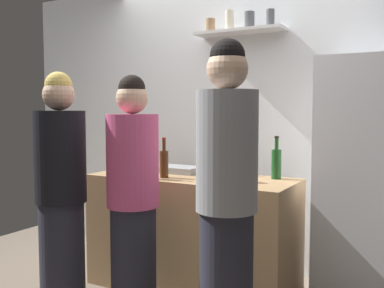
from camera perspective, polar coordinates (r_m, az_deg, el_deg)
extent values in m
cube|color=white|center=(3.93, 6.36, 3.09)|extent=(4.80, 0.10, 2.60)
cube|color=silver|center=(3.82, 6.17, 14.33)|extent=(0.78, 0.22, 0.02)
cylinder|color=olive|center=(3.95, 2.42, 15.10)|extent=(0.08, 0.08, 0.12)
cylinder|color=beige|center=(3.88, 4.90, 15.67)|extent=(0.07, 0.07, 0.17)
cylinder|color=#4C4C51|center=(3.80, 7.48, 15.64)|extent=(0.08, 0.08, 0.14)
cylinder|color=#4C4C51|center=(3.74, 10.15, 15.80)|extent=(0.07, 0.07, 0.14)
cube|color=white|center=(3.28, 22.23, -4.95)|extent=(0.67, 0.62, 1.74)
cube|color=#9E7A51|center=(3.46, 0.00, -11.49)|extent=(1.58, 0.64, 0.88)
cube|color=gray|center=(3.58, -1.71, -3.33)|extent=(0.34, 0.24, 0.05)
cylinder|color=#B2B2B7|center=(3.72, -8.22, -2.60)|extent=(0.10, 0.10, 0.11)
cylinder|color=silver|center=(3.72, -8.04, -1.71)|extent=(0.02, 0.02, 0.16)
cylinder|color=silver|center=(3.72, -8.20, -1.66)|extent=(0.03, 0.01, 0.17)
cylinder|color=silver|center=(3.73, -8.04, -1.63)|extent=(0.04, 0.02, 0.17)
cylinder|color=silver|center=(3.71, -7.90, -1.53)|extent=(0.03, 0.03, 0.18)
cylinder|color=silver|center=(3.70, -8.21, -1.82)|extent=(0.01, 0.01, 0.15)
cylinder|color=silver|center=(3.73, -8.12, -1.71)|extent=(0.04, 0.01, 0.15)
cylinder|color=silver|center=(3.70, -8.42, -1.74)|extent=(0.05, 0.01, 0.16)
cylinder|color=silver|center=(3.71, -8.19, -1.74)|extent=(0.01, 0.01, 0.16)
cylinder|color=#19471E|center=(3.30, 10.91, -2.60)|extent=(0.07, 0.07, 0.22)
cylinder|color=#19471E|center=(3.28, 10.94, 0.01)|extent=(0.03, 0.03, 0.08)
cylinder|color=black|center=(3.28, 10.96, 0.88)|extent=(0.03, 0.03, 0.02)
cylinder|color=black|center=(3.49, 3.90, -2.12)|extent=(0.06, 0.06, 0.22)
cylinder|color=black|center=(3.48, 3.91, 0.31)|extent=(0.03, 0.03, 0.08)
cylinder|color=gold|center=(3.48, 3.91, 1.08)|extent=(0.03, 0.03, 0.02)
cylinder|color=#472814|center=(3.30, -3.65, -2.64)|extent=(0.06, 0.06, 0.20)
cylinder|color=#472814|center=(3.29, -3.66, -0.16)|extent=(0.03, 0.03, 0.08)
cylinder|color=maroon|center=(3.29, -3.67, 0.71)|extent=(0.03, 0.03, 0.02)
cylinder|color=#B2BFB2|center=(3.26, -5.85, -2.44)|extent=(0.07, 0.07, 0.24)
cylinder|color=#B2BFB2|center=(3.25, -5.87, 0.28)|extent=(0.03, 0.03, 0.08)
cylinder|color=#333333|center=(3.25, -5.88, 1.09)|extent=(0.03, 0.03, 0.02)
cylinder|color=silver|center=(3.15, 4.83, -3.09)|extent=(0.09, 0.09, 0.19)
cylinder|color=silver|center=(3.13, 4.85, -1.09)|extent=(0.05, 0.05, 0.03)
cylinder|color=yellow|center=(3.13, 4.85, -0.69)|extent=(0.06, 0.06, 0.02)
cylinder|color=#262633|center=(2.57, 4.45, -17.74)|extent=(0.30, 0.30, 0.83)
cylinder|color=gray|center=(2.39, 4.55, -0.92)|extent=(0.34, 0.34, 0.66)
sphere|color=#D8AD8C|center=(2.39, 4.62, 9.71)|extent=(0.23, 0.23, 0.23)
sphere|color=black|center=(2.40, 4.63, 11.32)|extent=(0.19, 0.19, 0.19)
cylinder|color=#262633|center=(3.02, -7.60, -15.07)|extent=(0.30, 0.30, 0.76)
cylinder|color=#D14C7F|center=(2.87, -7.74, -2.14)|extent=(0.34, 0.34, 0.60)
sphere|color=#D8AD8C|center=(2.86, -7.82, 5.93)|extent=(0.21, 0.21, 0.21)
sphere|color=black|center=(2.86, -7.83, 7.17)|extent=(0.17, 0.17, 0.17)
cylinder|color=#262633|center=(3.19, -16.50, -14.04)|extent=(0.30, 0.30, 0.77)
cylinder|color=black|center=(3.05, -16.78, -1.58)|extent=(0.34, 0.34, 0.61)
sphere|color=#D8AD8C|center=(3.03, -16.95, 6.15)|extent=(0.21, 0.21, 0.21)
sphere|color=#D8B759|center=(3.04, -16.97, 7.33)|extent=(0.18, 0.18, 0.18)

